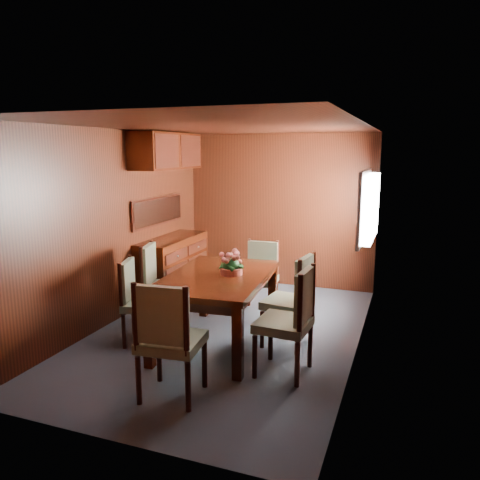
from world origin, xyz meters
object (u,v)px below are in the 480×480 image
at_px(chair_left_near, 138,296).
at_px(dining_table, 218,284).
at_px(chair_right_near, 292,316).
at_px(sideboard, 173,268).
at_px(flower_centerpiece, 231,263).
at_px(chair_head, 168,335).

bearing_deg(chair_left_near, dining_table, 90.83).
bearing_deg(dining_table, chair_left_near, -165.68).
bearing_deg(chair_right_near, chair_left_near, 88.00).
distance_m(dining_table, chair_right_near, 1.07).
bearing_deg(chair_right_near, sideboard, 55.24).
height_order(sideboard, chair_right_near, chair_right_near).
xyz_separation_m(chair_right_near, flower_centerpiece, (-0.82, 0.52, 0.33)).
bearing_deg(chair_right_near, flower_centerpiece, 61.18).
relative_size(sideboard, chair_left_near, 1.46).
bearing_deg(sideboard, chair_head, -62.53).
height_order(chair_left_near, chair_right_near, chair_right_near).
bearing_deg(chair_head, chair_right_near, 38.14).
bearing_deg(flower_centerpiece, sideboard, 138.74).
xyz_separation_m(chair_left_near, chair_right_near, (1.81, -0.17, 0.06)).
bearing_deg(chair_right_near, dining_table, 67.89).
xyz_separation_m(chair_head, flower_centerpiece, (0.05, 1.36, 0.32)).
height_order(chair_right_near, chair_head, chair_head).
distance_m(dining_table, flower_centerpiece, 0.28).
distance_m(chair_right_near, chair_head, 1.21).
bearing_deg(flower_centerpiece, chair_left_near, -160.78).
xyz_separation_m(chair_left_near, chair_head, (0.94, -1.01, 0.07)).
height_order(chair_left_near, chair_head, chair_head).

